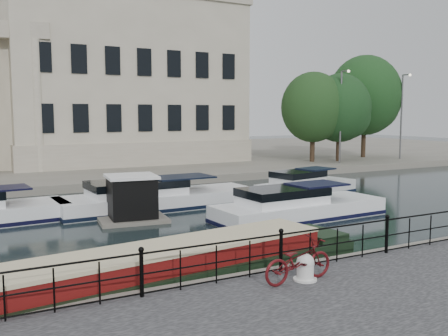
# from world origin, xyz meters

# --- Properties ---
(ground_plane) EXTENTS (160.00, 160.00, 0.00)m
(ground_plane) POSITION_xyz_m (0.00, 0.00, 0.00)
(ground_plane) COLOR black
(ground_plane) RESTS_ON ground
(far_bank) EXTENTS (120.00, 42.00, 0.55)m
(far_bank) POSITION_xyz_m (0.00, 39.00, 0.28)
(far_bank) COLOR #6B665B
(far_bank) RESTS_ON ground_plane
(railing) EXTENTS (24.14, 0.14, 1.22)m
(railing) POSITION_xyz_m (0.00, -2.25, 1.20)
(railing) COLOR black
(railing) RESTS_ON near_quay
(civic_building) EXTENTS (53.55, 31.84, 16.85)m
(civic_building) POSITION_xyz_m (-1.00, 34.71, 7.04)
(civic_building) COLOR #ADA38C
(civic_building) RESTS_ON far_bank
(lamp_posts) EXTENTS (8.24, 1.55, 8.07)m
(lamp_posts) POSITION_xyz_m (26.00, 20.70, 4.80)
(lamp_posts) COLOR #59595B
(lamp_posts) RESTS_ON far_bank
(bicycle) EXTENTS (2.15, 0.84, 1.11)m
(bicycle) POSITION_xyz_m (-0.08, -3.14, 1.10)
(bicycle) COLOR #4F0E11
(bicycle) RESTS_ON near_quay
(mooring_bollard) EXTENTS (0.63, 0.63, 0.71)m
(mooring_bollard) POSITION_xyz_m (0.17, -3.12, 0.88)
(mooring_bollard) COLOR silver
(mooring_bollard) RESTS_ON near_quay
(narrowboat) EXTENTS (16.16, 4.09, 1.58)m
(narrowboat) POSITION_xyz_m (-3.99, -0.63, 0.37)
(narrowboat) COLOR black
(narrowboat) RESTS_ON ground_plane
(harbour_hut) EXTENTS (3.30, 2.86, 2.19)m
(harbour_hut) POSITION_xyz_m (-0.79, 8.55, 0.95)
(harbour_hut) COLOR #6B665B
(harbour_hut) RESTS_ON ground_plane
(cabin_cruisers) EXTENTS (24.76, 8.84, 1.99)m
(cabin_cruisers) POSITION_xyz_m (2.37, 9.41, 0.37)
(cabin_cruisers) COLOR white
(cabin_cruisers) RESTS_ON ground_plane
(trees) EXTENTS (13.99, 8.50, 10.14)m
(trees) POSITION_xyz_m (25.28, 23.21, 5.85)
(trees) COLOR black
(trees) RESTS_ON far_bank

